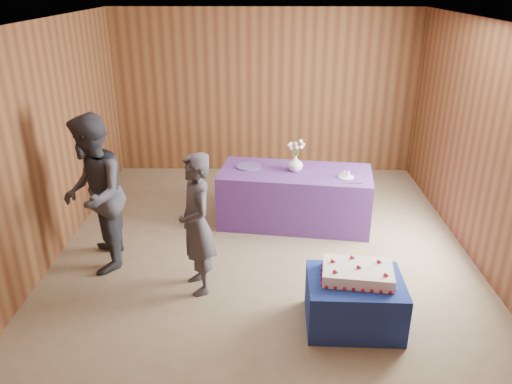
{
  "coord_description": "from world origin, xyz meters",
  "views": [
    {
      "loc": [
        0.0,
        -5.25,
        3.12
      ],
      "look_at": [
        -0.1,
        0.1,
        0.81
      ],
      "focal_mm": 35.0,
      "sensor_mm": 36.0,
      "label": 1
    }
  ],
  "objects_px": {
    "sheet_cake": "(358,273)",
    "serving_table": "(295,197)",
    "vase": "(295,163)",
    "guest_right": "(94,195)",
    "cake_table": "(354,302)",
    "guest_left": "(197,225)"
  },
  "relations": [
    {
      "from": "vase",
      "to": "guest_left",
      "type": "height_order",
      "value": "guest_left"
    },
    {
      "from": "cake_table",
      "to": "sheet_cake",
      "type": "bearing_deg",
      "value": 69.1
    },
    {
      "from": "cake_table",
      "to": "guest_right",
      "type": "relative_size",
      "value": 0.5
    },
    {
      "from": "serving_table",
      "to": "vase",
      "type": "height_order",
      "value": "vase"
    },
    {
      "from": "sheet_cake",
      "to": "guest_right",
      "type": "relative_size",
      "value": 0.41
    },
    {
      "from": "cake_table",
      "to": "serving_table",
      "type": "xyz_separation_m",
      "value": [
        -0.46,
        2.2,
        0.12
      ]
    },
    {
      "from": "vase",
      "to": "guest_left",
      "type": "relative_size",
      "value": 0.14
    },
    {
      "from": "serving_table",
      "to": "vase",
      "type": "xyz_separation_m",
      "value": [
        -0.01,
        0.02,
        0.48
      ]
    },
    {
      "from": "vase",
      "to": "sheet_cake",
      "type": "bearing_deg",
      "value": -77.71
    },
    {
      "from": "guest_left",
      "to": "vase",
      "type": "bearing_deg",
      "value": 123.58
    },
    {
      "from": "vase",
      "to": "guest_left",
      "type": "xyz_separation_m",
      "value": [
        -1.11,
        -1.63,
        -0.09
      ]
    },
    {
      "from": "guest_right",
      "to": "guest_left",
      "type": "bearing_deg",
      "value": 56.05
    },
    {
      "from": "guest_right",
      "to": "sheet_cake",
      "type": "bearing_deg",
      "value": 56.64
    },
    {
      "from": "cake_table",
      "to": "sheet_cake",
      "type": "xyz_separation_m",
      "value": [
        0.01,
        0.03,
        0.31
      ]
    },
    {
      "from": "serving_table",
      "to": "guest_right",
      "type": "xyz_separation_m",
      "value": [
        -2.3,
        -1.17,
        0.53
      ]
    },
    {
      "from": "cake_table",
      "to": "vase",
      "type": "xyz_separation_m",
      "value": [
        -0.46,
        2.22,
        0.61
      ]
    },
    {
      "from": "sheet_cake",
      "to": "guest_left",
      "type": "bearing_deg",
      "value": 168.15
    },
    {
      "from": "serving_table",
      "to": "cake_table",
      "type": "bearing_deg",
      "value": -70.62
    },
    {
      "from": "guest_left",
      "to": "cake_table",
      "type": "bearing_deg",
      "value": 47.16
    },
    {
      "from": "guest_left",
      "to": "guest_right",
      "type": "xyz_separation_m",
      "value": [
        -1.19,
        0.44,
        0.13
      ]
    },
    {
      "from": "sheet_cake",
      "to": "serving_table",
      "type": "bearing_deg",
      "value": 109.67
    },
    {
      "from": "guest_right",
      "to": "vase",
      "type": "bearing_deg",
      "value": 103.8
    }
  ]
}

